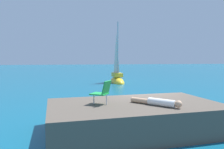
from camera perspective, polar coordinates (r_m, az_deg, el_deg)
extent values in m
plane|color=#0F5675|center=(10.49, 6.64, -9.53)|extent=(160.00, 160.00, 0.00)
cube|color=brown|center=(7.71, 5.83, -10.88)|extent=(5.98, 3.74, 0.96)
cube|color=#534442|center=(9.65, 0.82, -10.72)|extent=(1.95, 1.83, 0.98)
cube|color=#4B4445|center=(9.23, -0.19, -11.41)|extent=(1.83, 1.62, 1.08)
ellipsoid|color=yellow|center=(22.52, 1.32, -2.13)|extent=(1.33, 3.56, 1.21)
cube|color=yellow|center=(22.45, 1.32, -0.09)|extent=(0.90, 1.57, 0.40)
cylinder|color=#B7B7BC|center=(22.08, 1.55, 6.48)|extent=(0.13, 0.13, 5.51)
cylinder|color=#B2B2B7|center=(23.18, 0.86, 0.51)|extent=(0.18, 2.21, 0.11)
pyramid|color=silver|center=(22.67, 1.16, 5.86)|extent=(0.12, 1.77, 4.19)
cylinder|color=white|center=(7.21, 12.72, -7.09)|extent=(0.78, 0.83, 0.24)
cylinder|color=tan|center=(7.55, 7.49, -6.74)|extent=(0.60, 0.64, 0.18)
sphere|color=tan|center=(7.00, 16.85, -7.34)|extent=(0.22, 0.22, 0.22)
cube|color=green|center=(7.30, -3.30, -5.02)|extent=(0.70, 0.69, 0.04)
cube|color=green|center=(7.15, -1.44, -3.38)|extent=(0.39, 0.48, 0.45)
cylinder|color=silver|center=(7.42, -4.74, -6.25)|extent=(0.04, 0.04, 0.35)
cylinder|color=silver|center=(7.22, -1.44, -6.53)|extent=(0.04, 0.04, 0.35)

